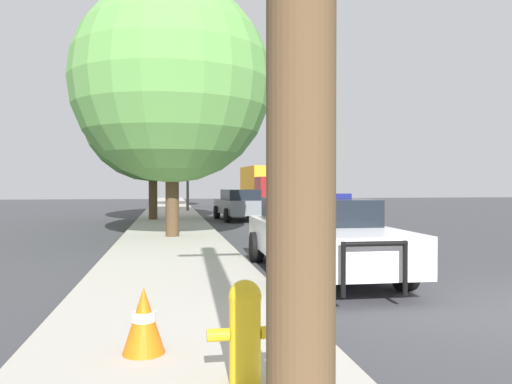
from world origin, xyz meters
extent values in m
cube|color=#ADA89E|center=(-5.10, 0.00, 0.07)|extent=(3.00, 110.00, 0.13)
cube|color=white|center=(-2.41, 3.50, 0.64)|extent=(2.06, 5.24, 0.63)
cube|color=black|center=(-2.40, 3.76, 1.19)|extent=(1.73, 2.74, 0.47)
cylinder|color=black|center=(-1.49, 1.86, 0.33)|extent=(0.26, 0.66, 0.65)
cylinder|color=black|center=(-3.39, 1.91, 0.33)|extent=(0.26, 0.66, 0.65)
cylinder|color=black|center=(-1.42, 5.09, 0.33)|extent=(0.26, 0.66, 0.65)
cylinder|color=black|center=(-3.32, 5.13, 0.33)|extent=(0.26, 0.66, 0.65)
cylinder|color=black|center=(-2.03, 0.77, 0.55)|extent=(0.07, 0.07, 0.74)
cylinder|color=black|center=(-2.91, 0.79, 0.55)|extent=(0.07, 0.07, 0.74)
cylinder|color=black|center=(-2.47, 0.78, 0.89)|extent=(0.92, 0.09, 0.07)
cube|color=navy|center=(-2.40, 3.76, 1.47)|extent=(1.40, 0.23, 0.09)
cube|color=navy|center=(-1.43, 3.48, 0.67)|extent=(0.10, 3.74, 0.18)
cylinder|color=gold|center=(-4.61, -1.70, 0.45)|extent=(0.25, 0.25, 0.65)
sphere|color=gold|center=(-4.61, -1.70, 0.81)|extent=(0.26, 0.26, 0.26)
cylinder|color=gold|center=(-4.82, -1.70, 0.52)|extent=(0.17, 0.10, 0.10)
cylinder|color=gold|center=(-4.40, -1.70, 0.52)|extent=(0.17, 0.10, 0.10)
cylinder|color=#424247|center=(-4.06, 24.70, 2.93)|extent=(0.16, 0.16, 5.60)
cylinder|color=#424247|center=(-2.56, 24.70, 5.58)|extent=(2.99, 0.11, 0.11)
cube|color=black|center=(-1.07, 24.70, 5.13)|extent=(0.30, 0.24, 0.90)
sphere|color=red|center=(-1.07, 24.57, 5.43)|extent=(0.20, 0.20, 0.20)
sphere|color=orange|center=(-1.07, 24.57, 5.13)|extent=(0.20, 0.20, 0.20)
sphere|color=green|center=(-1.07, 24.57, 4.83)|extent=(0.20, 0.20, 0.20)
cube|color=slate|center=(-1.88, 17.95, 0.65)|extent=(2.05, 4.48, 0.66)
cube|color=black|center=(-1.87, 17.74, 1.22)|extent=(1.64, 2.38, 0.48)
cylinder|color=black|center=(-2.83, 19.23, 0.32)|extent=(0.29, 0.66, 0.64)
cylinder|color=black|center=(-1.16, 19.37, 0.32)|extent=(0.29, 0.66, 0.64)
cylinder|color=black|center=(-2.61, 16.54, 0.32)|extent=(0.29, 0.66, 0.64)
cylinder|color=black|center=(-0.94, 16.67, 0.32)|extent=(0.29, 0.66, 0.64)
cube|color=maroon|center=(2.16, 29.39, 1.36)|extent=(2.37, 2.06, 1.78)
cube|color=orange|center=(1.92, 32.79, 1.79)|extent=(2.58, 5.05, 2.63)
cylinder|color=black|center=(3.24, 29.65, 0.47)|extent=(0.34, 0.96, 0.95)
cylinder|color=black|center=(1.05, 29.50, 0.47)|extent=(0.34, 0.96, 0.95)
cylinder|color=black|center=(2.96, 33.78, 0.47)|extent=(0.34, 0.96, 0.95)
cylinder|color=black|center=(0.76, 33.63, 0.47)|extent=(0.34, 0.96, 0.95)
cylinder|color=#4C3823|center=(-5.88, 17.34, 1.69)|extent=(0.38, 0.38, 3.12)
sphere|color=#4C8E38|center=(-5.88, 17.34, 4.99)|extent=(6.32, 6.32, 6.32)
cylinder|color=#4C3823|center=(-4.86, 31.44, 2.06)|extent=(0.30, 0.30, 3.86)
sphere|color=#387A33|center=(-4.86, 31.44, 5.14)|extent=(4.16, 4.16, 4.16)
cylinder|color=#4C3823|center=(-5.09, 9.66, 1.61)|extent=(0.40, 0.40, 2.95)
sphere|color=#5B9947|center=(-5.09, 9.66, 4.73)|extent=(5.98, 5.98, 5.98)
cone|color=orange|center=(-5.43, -0.85, 0.44)|extent=(0.39, 0.39, 0.61)
cylinder|color=white|center=(-5.43, -0.85, 0.47)|extent=(0.21, 0.21, 0.09)
camera|label=1|loc=(-5.20, -5.53, 1.68)|focal=35.00mm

